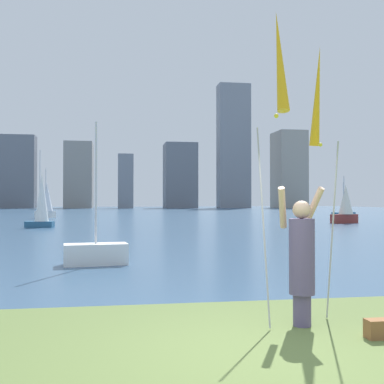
# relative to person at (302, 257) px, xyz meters

# --- Properties ---
(ground) EXTENTS (120.00, 138.00, 0.12)m
(ground) POSITION_rel_person_xyz_m (-0.96, 49.85, -1.04)
(ground) COLOR #5B7038
(person) EXTENTS (0.73, 0.54, 1.99)m
(person) POSITION_rel_person_xyz_m (0.00, 0.00, 0.00)
(person) COLOR #594C72
(person) RESTS_ON ground
(kite_flag_left) EXTENTS (0.16, 1.23, 4.28)m
(kite_flag_left) POSITION_rel_person_xyz_m (-0.53, -0.56, 2.53)
(kite_flag_left) COLOR #B2B2B7
(kite_flag_left) RESTS_ON ground
(kite_flag_right) EXTENTS (0.16, 0.92, 4.19)m
(kite_flag_right) POSITION_rel_person_xyz_m (0.53, 0.62, 2.37)
(kite_flag_right) COLOR #B2B2B7
(kite_flag_right) RESTS_ON ground
(bag) EXTENTS (0.32, 0.20, 0.25)m
(bag) POSITION_rel_person_xyz_m (0.74, -0.75, -0.85)
(bag) COLOR brown
(bag) RESTS_ON ground
(sailboat_0) EXTENTS (1.76, 2.59, 4.85)m
(sailboat_0) POSITION_rel_person_xyz_m (-9.37, 41.82, 0.64)
(sailboat_0) COLOR silver
(sailboat_0) RESTS_ON ground
(sailboat_2) EXTENTS (1.78, 0.91, 3.95)m
(sailboat_2) POSITION_rel_person_xyz_m (-3.17, 6.93, -0.65)
(sailboat_2) COLOR white
(sailboat_2) RESTS_ON ground
(sailboat_4) EXTENTS (2.67, 1.74, 3.62)m
(sailboat_4) POSITION_rel_person_xyz_m (20.21, 38.88, -0.69)
(sailboat_4) COLOR #2D6084
(sailboat_4) RESTS_ON ground
(sailboat_7) EXTENTS (1.83, 0.99, 5.02)m
(sailboat_7) POSITION_rel_person_xyz_m (-7.39, 25.47, 0.70)
(sailboat_7) COLOR #2D6084
(sailboat_7) RESTS_ON ground
(sailboat_8) EXTENTS (2.25, 1.30, 3.61)m
(sailboat_8) POSITION_rel_person_xyz_m (14.67, 27.56, 0.47)
(sailboat_8) COLOR maroon
(sailboat_8) RESTS_ON ground
(skyline_tower_1) EXTENTS (7.49, 3.98, 15.39)m
(skyline_tower_1) POSITION_rel_person_xyz_m (-23.29, 98.45, 6.72)
(skyline_tower_1) COLOR slate
(skyline_tower_1) RESTS_ON ground
(skyline_tower_2) EXTENTS (5.84, 7.75, 14.11)m
(skyline_tower_2) POSITION_rel_person_xyz_m (-10.58, 98.92, 6.08)
(skyline_tower_2) COLOR gray
(skyline_tower_2) RESTS_ON ground
(skyline_tower_3) EXTENTS (3.19, 3.74, 11.38)m
(skyline_tower_3) POSITION_rel_person_xyz_m (-0.67, 94.84, 4.72)
(skyline_tower_3) COLOR gray
(skyline_tower_3) RESTS_ON ground
(skyline_tower_4) EXTENTS (6.83, 7.23, 13.97)m
(skyline_tower_4) POSITION_rel_person_xyz_m (11.10, 96.06, 6.01)
(skyline_tower_4) COLOR slate
(skyline_tower_4) RESTS_ON ground
(skyline_tower_5) EXTENTS (6.93, 3.98, 27.16)m
(skyline_tower_5) POSITION_rel_person_xyz_m (22.89, 95.39, 12.61)
(skyline_tower_5) COLOR gray
(skyline_tower_5) RESTS_ON ground
(skyline_tower_6) EXTENTS (6.12, 7.70, 16.78)m
(skyline_tower_6) POSITION_rel_person_xyz_m (35.07, 93.91, 7.41)
(skyline_tower_6) COLOR gray
(skyline_tower_6) RESTS_ON ground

